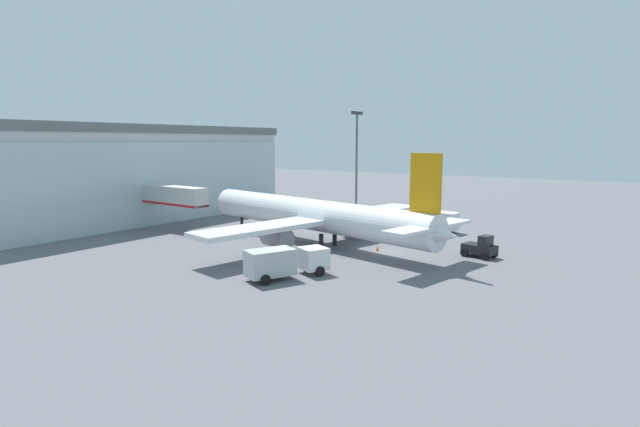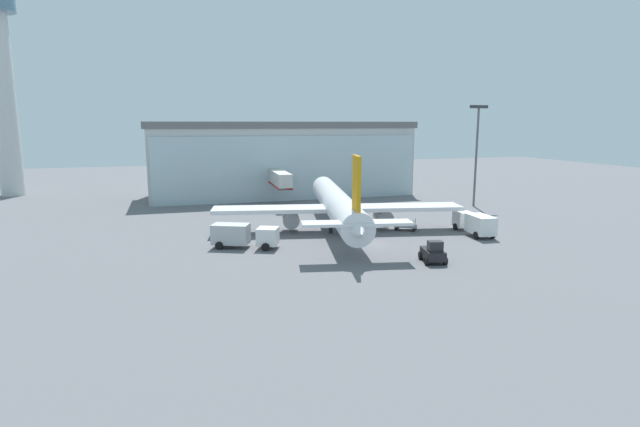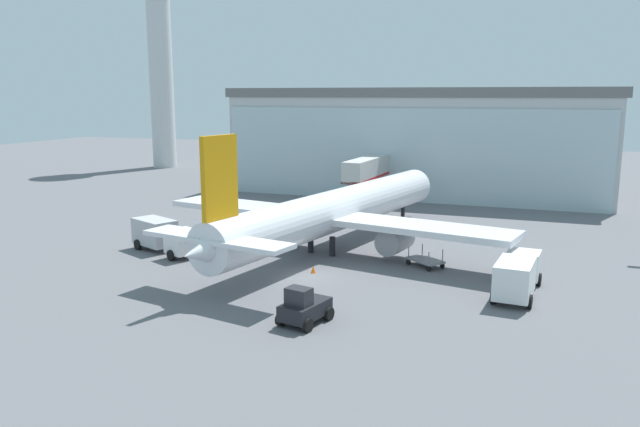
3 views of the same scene
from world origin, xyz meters
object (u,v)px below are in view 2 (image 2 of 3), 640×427
baggage_cart (406,226)px  apron_light_mast (477,146)px  control_tower (0,75)px  safety_cone_nose (365,240)px  jet_bridge (279,179)px  catering_truck (243,235)px  airplane (337,205)px  safety_cone_wingtip (237,238)px  fuel_truck (475,223)px  pushback_tug (433,253)px

baggage_cart → apron_light_mast: bearing=-108.8°
control_tower → safety_cone_nose: 78.05m
jet_bridge → safety_cone_nose: 29.65m
safety_cone_nose → control_tower: bearing=131.6°
control_tower → safety_cone_nose: bearing=-48.4°
catering_truck → baggage_cart: 21.83m
airplane → baggage_cart: (8.44, -2.88, -2.80)m
safety_cone_wingtip → safety_cone_nose: bearing=-20.6°
control_tower → fuel_truck: size_ratio=5.10×
apron_light_mast → fuel_truck: apron_light_mast is taller
control_tower → safety_cone_wingtip: control_tower is taller
control_tower → apron_light_mast: size_ratio=2.31×
catering_truck → jet_bridge: bearing=93.9°
jet_bridge → fuel_truck: bearing=-145.3°
fuel_truck → baggage_cart: 8.60m
control_tower → baggage_cart: control_tower is taller
airplane → baggage_cart: bearing=-96.8°
pushback_tug → safety_cone_wingtip: bearing=61.6°
control_tower → baggage_cart: size_ratio=11.91×
fuel_truck → baggage_cart: size_ratio=2.33×
airplane → safety_cone_wingtip: bearing=111.0°
airplane → safety_cone_wingtip: airplane is taller
apron_light_mast → fuel_truck: (-12.67, -18.61, -8.51)m
jet_bridge → safety_cone_wingtip: jet_bridge is taller
catering_truck → fuel_truck: same height
apron_light_mast → catering_truck: bearing=-158.1°
fuel_truck → safety_cone_wingtip: 29.25m
jet_bridge → baggage_cart: size_ratio=4.16×
airplane → fuel_truck: size_ratio=4.92×
baggage_cart → safety_cone_nose: baggage_cart is taller
safety_cone_wingtip → apron_light_mast: bearing=17.3°
jet_bridge → fuel_truck: size_ratio=1.78×
jet_bridge → airplane: airplane is taller
safety_cone_nose → airplane: bearing=96.7°
catering_truck → safety_cone_nose: bearing=18.2°
control_tower → safety_cone_wingtip: 65.73m
control_tower → safety_cone_nose: (49.71, -55.92, -22.20)m
fuel_truck → safety_cone_wingtip: size_ratio=13.59×
airplane → safety_cone_nose: bearing=-161.2°
jet_bridge → pushback_tug: bearing=-167.1°
catering_truck → safety_cone_wingtip: 3.89m
fuel_truck → control_tower: bearing=54.2°
airplane → catering_truck: bearing=125.8°
catering_truck → baggage_cart: bearing=32.4°
safety_cone_wingtip → baggage_cart: bearing=-2.1°
airplane → safety_cone_wingtip: 13.75m
safety_cone_nose → safety_cone_wingtip: bearing=159.4°
jet_bridge → safety_cone_wingtip: size_ratio=24.23×
airplane → catering_truck: size_ratio=4.87×
jet_bridge → airplane: (2.71, -21.72, -1.15)m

